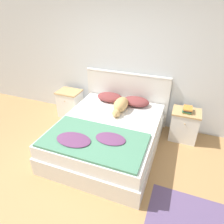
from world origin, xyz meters
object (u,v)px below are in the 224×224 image
object	(u,v)px
nightstand_right	(184,125)
bed	(108,136)
nightstand_left	(70,103)
pillow_right	(136,101)
book_stack	(188,109)
pillow_left	(110,97)
dog	(121,105)

from	to	relation	value
nightstand_right	bed	bearing A→B (deg)	-147.90
nightstand_left	pillow_right	xyz separation A→B (m)	(1.56, 0.01, 0.33)
nightstand_right	book_stack	bearing A→B (deg)	-95.04
bed	pillow_left	bearing A→B (deg)	109.24
bed	dog	bearing A→B (deg)	81.72
pillow_left	dog	xyz separation A→B (m)	(0.35, -0.33, 0.03)
pillow_left	book_stack	distance (m)	1.56
book_stack	pillow_right	bearing A→B (deg)	178.29
pillow_left	pillow_right	size ratio (longest dim) A/B	1.00
pillow_right	book_stack	world-z (taller)	pillow_right
bed	nightstand_right	world-z (taller)	nightstand_right
nightstand_right	dog	bearing A→B (deg)	-165.23
book_stack	nightstand_left	bearing A→B (deg)	179.65
dog	bed	bearing A→B (deg)	-98.28
bed	pillow_left	size ratio (longest dim) A/B	3.87
bed	book_stack	distance (m)	1.54
pillow_left	pillow_right	distance (m)	0.57
nightstand_left	book_stack	bearing A→B (deg)	-0.35
nightstand_left	book_stack	world-z (taller)	book_stack
bed	nightstand_right	xyz separation A→B (m)	(1.27, 0.80, 0.04)
pillow_left	dog	bearing A→B (deg)	-43.11
pillow_right	nightstand_left	bearing A→B (deg)	-179.49
pillow_left	book_stack	xyz separation A→B (m)	(1.56, -0.03, 0.03)
pillow_right	dog	xyz separation A→B (m)	(-0.21, -0.33, 0.03)
nightstand_left	pillow_left	world-z (taller)	pillow_left
bed	nightstand_right	size ratio (longest dim) A/B	3.38
pillow_right	book_stack	distance (m)	0.99
nightstand_right	pillow_left	size ratio (longest dim) A/B	1.14
book_stack	bed	bearing A→B (deg)	-148.37
nightstand_left	dog	bearing A→B (deg)	-13.29
book_stack	nightstand_right	bearing A→B (deg)	84.96
bed	pillow_right	size ratio (longest dim) A/B	3.87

